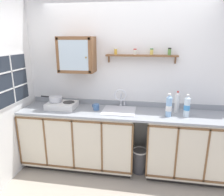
{
  "coord_description": "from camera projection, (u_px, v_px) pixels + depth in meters",
  "views": [
    {
      "loc": [
        0.32,
        -2.45,
        1.99
      ],
      "look_at": [
        -0.18,
        0.56,
        1.12
      ],
      "focal_mm": 33.5,
      "sensor_mm": 36.0,
      "label": 1
    }
  ],
  "objects": [
    {
      "name": "hot_plate_stove",
      "position": [
        62.0,
        105.0,
        3.23
      ],
      "size": [
        0.44,
        0.33,
        0.09
      ],
      "color": "silver",
      "rests_on": "countertop"
    },
    {
      "name": "back_wall",
      "position": [
        125.0,
        82.0,
        3.28
      ],
      "size": [
        3.71,
        0.07,
        2.64
      ],
      "color": "white",
      "rests_on": "ground"
    },
    {
      "name": "bottle_water_clear_2",
      "position": [
        187.0,
        106.0,
        2.84
      ],
      "size": [
        0.08,
        0.08,
        0.32
      ],
      "color": "silver",
      "rests_on": "countertop"
    },
    {
      "name": "spice_shelf",
      "position": [
        142.0,
        55.0,
        3.04
      ],
      "size": [
        1.04,
        0.14,
        0.22
      ],
      "color": "brown"
    },
    {
      "name": "saucepan",
      "position": [
        55.0,
        99.0,
        3.25
      ],
      "size": [
        0.36,
        0.21,
        0.08
      ],
      "color": "silver",
      "rests_on": "hot_plate_stove"
    },
    {
      "name": "lower_cabinet_run_right",
      "position": [
        187.0,
        147.0,
        3.06
      ],
      "size": [
        1.18,
        0.61,
        0.92
      ],
      "color": "black",
      "rests_on": "ground"
    },
    {
      "name": "bottle_water_blue_1",
      "position": [
        169.0,
        106.0,
        2.85
      ],
      "size": [
        0.08,
        0.08,
        0.32
      ],
      "color": "#8CB7E0",
      "rests_on": "countertop"
    },
    {
      "name": "floor",
      "position": [
        118.0,
        186.0,
        2.92
      ],
      "size": [
        6.11,
        6.11,
        0.0
      ],
      "primitive_type": "plane",
      "color": "#9E9384",
      "rests_on": "ground"
    },
    {
      "name": "mug",
      "position": [
        96.0,
        107.0,
        3.14
      ],
      "size": [
        0.12,
        0.09,
        0.09
      ],
      "color": "#3F6699",
      "rests_on": "countertop"
    },
    {
      "name": "trash_bin",
      "position": [
        140.0,
        160.0,
        3.21
      ],
      "size": [
        0.25,
        0.25,
        0.37
      ],
      "color": "#4C4C51",
      "rests_on": "ground"
    },
    {
      "name": "backsplash",
      "position": [
        125.0,
        103.0,
        3.34
      ],
      "size": [
        3.07,
        0.02,
        0.08
      ],
      "primitive_type": "cube",
      "color": "gray",
      "rests_on": "countertop"
    },
    {
      "name": "window",
      "position": [
        12.0,
        80.0,
        2.95
      ],
      "size": [
        0.03,
        0.75,
        0.72
      ],
      "color": "#262D38"
    },
    {
      "name": "sink",
      "position": [
        119.0,
        112.0,
        3.13
      ],
      "size": [
        0.48,
        0.48,
        0.44
      ],
      "color": "silver",
      "rests_on": "countertop"
    },
    {
      "name": "bottle_opaque_white_0",
      "position": [
        177.0,
        103.0,
        3.01
      ],
      "size": [
        0.07,
        0.07,
        0.32
      ],
      "color": "white",
      "rests_on": "countertop"
    },
    {
      "name": "lower_cabinet_run",
      "position": [
        80.0,
        138.0,
        3.32
      ],
      "size": [
        1.74,
        0.61,
        0.92
      ],
      "color": "black",
      "rests_on": "ground"
    },
    {
      "name": "wall_cabinet",
      "position": [
        77.0,
        55.0,
        3.11
      ],
      "size": [
        0.53,
        0.33,
        0.52
      ],
      "color": "brown"
    },
    {
      "name": "countertop",
      "position": [
        122.0,
        113.0,
        3.08
      ],
      "size": [
        3.07,
        0.63,
        0.03
      ],
      "primitive_type": "cube",
      "color": "gray",
      "rests_on": "lower_cabinet_run"
    }
  ]
}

